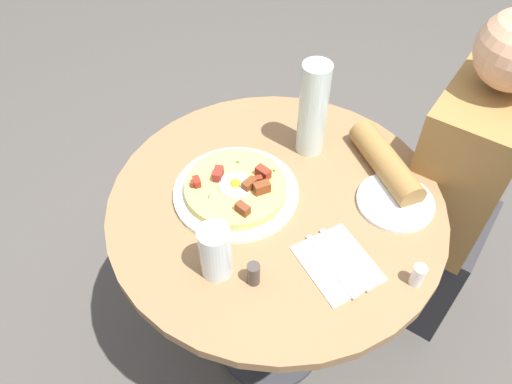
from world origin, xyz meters
name	(u,v)px	position (x,y,z in m)	size (l,w,h in m)	color
ground_plane	(270,339)	(0.00, 0.00, 0.00)	(6.00, 6.00, 0.00)	#4C4742
dining_table	(274,245)	(0.00, 0.00, 0.57)	(0.81, 0.81, 0.75)	olive
person_seated	(448,204)	(-0.46, 0.33, 0.51)	(0.52, 0.43, 1.14)	#2D2D33
pizza_plate	(236,192)	(0.04, -0.09, 0.76)	(0.30, 0.30, 0.01)	silver
breakfast_pizza	(236,187)	(0.04, -0.09, 0.78)	(0.25, 0.25, 0.05)	#D3B45B
bread_plate	(395,202)	(-0.16, 0.24, 0.76)	(0.19, 0.19, 0.01)	white
napkin	(337,263)	(0.07, 0.21, 0.75)	(0.17, 0.14, 0.00)	white
fork	(331,266)	(0.09, 0.20, 0.76)	(0.18, 0.01, 0.01)	silver
knife	(345,259)	(0.06, 0.21, 0.76)	(0.18, 0.01, 0.01)	silver
water_glass	(216,252)	(0.23, 0.00, 0.82)	(0.07, 0.07, 0.13)	silver
water_bottle	(313,110)	(-0.21, -0.03, 0.88)	(0.07, 0.07, 0.26)	silver
salt_shaker	(418,275)	(0.02, 0.36, 0.78)	(0.03, 0.03, 0.05)	white
pepper_shaker	(254,274)	(0.21, 0.08, 0.78)	(0.03, 0.03, 0.06)	#3F3833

